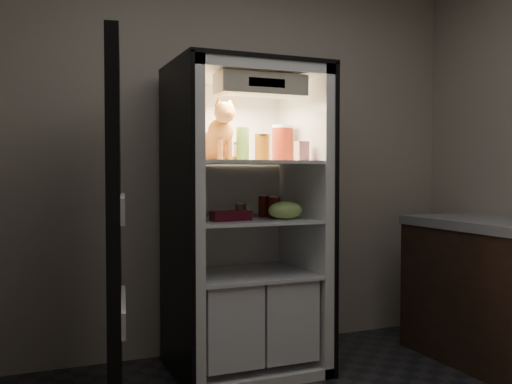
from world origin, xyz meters
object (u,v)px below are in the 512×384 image
(pepper_jar, at_px, (282,143))
(soda_can_b, at_px, (274,206))
(grape_bag, at_px, (285,210))
(berry_box_left, at_px, (222,216))
(tabby_cat, at_px, (218,138))
(parmesan_shaker, at_px, (243,144))
(refrigerator, at_px, (243,242))
(cream_carton, at_px, (302,151))
(soda_can_c, at_px, (274,207))
(condiment_jar, at_px, (241,210))
(soda_can_a, at_px, (264,206))
(berry_box_right, at_px, (240,215))
(salsa_jar, at_px, (262,148))
(mayo_tub, at_px, (240,152))

(pepper_jar, height_order, soda_can_b, pepper_jar)
(grape_bag, distance_m, berry_box_left, 0.40)
(tabby_cat, bearing_deg, parmesan_shaker, -32.42)
(refrigerator, height_order, berry_box_left, refrigerator)
(pepper_jar, relative_size, cream_carton, 1.97)
(soda_can_c, bearing_deg, pepper_jar, 42.90)
(pepper_jar, height_order, condiment_jar, pepper_jar)
(tabby_cat, xyz_separation_m, soda_can_c, (0.33, -0.10, -0.43))
(soda_can_a, relative_size, soda_can_b, 0.99)
(soda_can_c, xyz_separation_m, berry_box_right, (-0.26, -0.08, -0.04))
(salsa_jar, bearing_deg, cream_carton, -28.25)
(refrigerator, height_order, parmesan_shaker, refrigerator)
(refrigerator, relative_size, tabby_cat, 4.95)
(refrigerator, distance_m, parmesan_shaker, 0.60)
(tabby_cat, relative_size, berry_box_left, 3.34)
(salsa_jar, bearing_deg, soda_can_b, 40.13)
(salsa_jar, relative_size, soda_can_c, 1.22)
(condiment_jar, bearing_deg, pepper_jar, -1.08)
(cream_carton, bearing_deg, pepper_jar, 93.90)
(tabby_cat, bearing_deg, cream_carton, -34.67)
(mayo_tub, height_order, condiment_jar, mayo_tub)
(mayo_tub, bearing_deg, soda_can_c, -43.81)
(salsa_jar, xyz_separation_m, condiment_jar, (-0.09, 0.13, -0.38))
(grape_bag, bearing_deg, berry_box_left, 178.00)
(tabby_cat, relative_size, grape_bag, 1.78)
(mayo_tub, relative_size, soda_can_b, 0.88)
(condiment_jar, height_order, grape_bag, grape_bag)
(soda_can_c, xyz_separation_m, berry_box_left, (-0.38, -0.10, -0.04))
(mayo_tub, bearing_deg, tabby_cat, -162.81)
(refrigerator, height_order, berry_box_right, refrigerator)
(refrigerator, distance_m, grape_bag, 0.34)
(refrigerator, distance_m, soda_can_a, 0.27)
(tabby_cat, xyz_separation_m, soda_can_a, (0.31, 0.00, -0.42))
(mayo_tub, bearing_deg, cream_carton, -47.12)
(refrigerator, relative_size, mayo_tub, 15.54)
(berry_box_left, bearing_deg, berry_box_right, 11.88)
(soda_can_c, bearing_deg, condiment_jar, 151.87)
(soda_can_b, xyz_separation_m, soda_can_c, (-0.04, -0.08, -0.00))
(soda_can_c, bearing_deg, tabby_cat, 162.47)
(parmesan_shaker, height_order, soda_can_b, parmesan_shaker)
(cream_carton, bearing_deg, grape_bag, 163.50)
(salsa_jar, relative_size, pepper_jar, 0.70)
(cream_carton, xyz_separation_m, soda_can_a, (-0.14, 0.25, -0.34))
(refrigerator, relative_size, salsa_jar, 11.69)
(pepper_jar, relative_size, berry_box_right, 2.03)
(pepper_jar, distance_m, soda_can_a, 0.42)
(grape_bag, relative_size, berry_box_left, 1.88)
(soda_can_b, bearing_deg, condiment_jar, 175.93)
(salsa_jar, xyz_separation_m, grape_bag, (0.11, -0.08, -0.38))
(mayo_tub, xyz_separation_m, cream_carton, (0.28, -0.30, -0.00))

